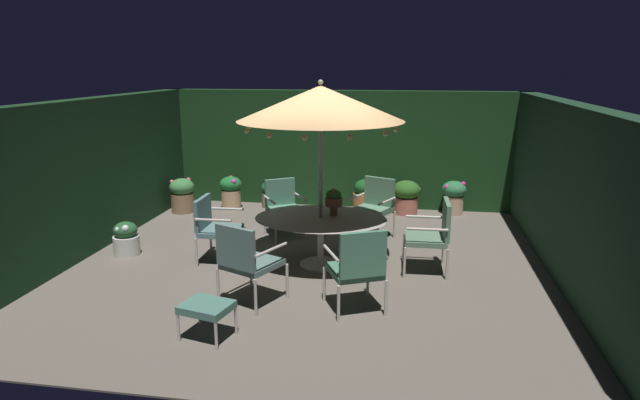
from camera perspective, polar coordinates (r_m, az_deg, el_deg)
name	(u,v)px	position (r m, az deg, el deg)	size (l,w,h in m)	color
ground_plane	(312,261)	(7.96, -0.89, -6.47)	(7.19, 6.98, 0.02)	#60584E
hedge_backdrop_rear	(341,149)	(10.87, 2.25, 5.41)	(7.19, 0.30, 2.29)	#143316
hedge_backdrop_left	(87,176)	(8.91, -23.31, 2.33)	(0.30, 6.98, 2.29)	black
hedge_backdrop_right	(571,193)	(7.80, 24.85, 0.63)	(0.30, 6.98, 2.29)	#183220
patio_dining_table	(321,225)	(7.59, 0.06, -2.62)	(1.85, 1.45, 0.71)	#B7ADAA
patio_umbrella	(321,104)	(7.29, 0.06, 10.10)	(2.24, 2.24, 2.59)	#B7B6A8
centerpiece_planter	(334,199)	(7.61, 1.44, 0.06)	(0.25, 0.25, 0.39)	#A96242
patio_chair_north	(358,265)	(6.19, 3.98, -6.84)	(0.79, 0.80, 1.02)	#B5B5A6
patio_chair_northeast	(434,231)	(7.56, 11.86, -3.25)	(0.61, 0.66, 1.00)	#BCB4A5
patio_chair_east	(374,204)	(8.88, 5.72, -0.41)	(0.79, 0.79, 0.98)	#BAB2A4
patio_chair_southeast	(283,204)	(8.99, -3.86, -0.39)	(0.78, 0.78, 0.93)	#B8B1AA
patio_chair_south	(214,224)	(7.96, -11.07, -2.51)	(0.59, 0.66, 0.94)	#BAB2A9
patio_chair_southwest	(246,258)	(6.43, -7.77, -6.08)	(0.81, 0.81, 1.01)	#B7B0A8
ottoman_footrest	(207,308)	(5.84, -11.82, -11.07)	(0.57, 0.51, 0.38)	#BAAFAD
potted_plant_back_left	(182,194)	(10.78, -14.26, 0.58)	(0.47, 0.47, 0.66)	#806144
potted_plant_back_center	(365,196)	(10.45, 4.79, 0.40)	(0.47, 0.47, 0.65)	#B06F40
potted_plant_left_far	(271,193)	(10.89, -5.21, 0.70)	(0.37, 0.37, 0.53)	#806752
potted_plant_left_near	(454,196)	(10.62, 13.86, 0.44)	(0.46, 0.46, 0.64)	tan
potted_plant_right_far	(126,238)	(8.62, -19.69, -3.82)	(0.38, 0.38, 0.51)	beige
potted_plant_front_corner	(231,191)	(10.87, -9.33, 0.94)	(0.43, 0.43, 0.64)	tan
potted_plant_right_near	(406,196)	(10.45, 9.04, 0.43)	(0.52, 0.52, 0.64)	#AE6251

